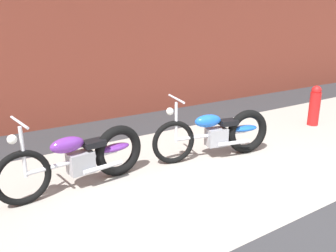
# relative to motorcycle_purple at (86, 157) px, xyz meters

# --- Properties ---
(ground_plane) EXTENTS (80.00, 80.00, 0.00)m
(ground_plane) POSITION_rel_motorcycle_purple_xyz_m (1.55, -2.08, -0.40)
(ground_plane) COLOR #2D2D30
(sidewalk_slab) EXTENTS (36.00, 3.50, 0.01)m
(sidewalk_slab) POSITION_rel_motorcycle_purple_xyz_m (1.55, -0.33, -0.40)
(sidewalk_slab) COLOR #9E998E
(sidewalk_slab) RESTS_ON ground
(motorcycle_purple) EXTENTS (2.01, 0.58, 1.03)m
(motorcycle_purple) POSITION_rel_motorcycle_purple_xyz_m (0.00, 0.00, 0.00)
(motorcycle_purple) COLOR black
(motorcycle_purple) RESTS_ON ground
(motorcycle_blue) EXTENTS (1.98, 0.73, 1.03)m
(motorcycle_blue) POSITION_rel_motorcycle_purple_xyz_m (2.16, -0.20, 0.00)
(motorcycle_blue) COLOR black
(motorcycle_blue) RESTS_ON ground
(fire_hydrant) EXTENTS (0.22, 0.22, 0.84)m
(fire_hydrant) POSITION_rel_motorcycle_purple_xyz_m (4.98, 0.07, 0.03)
(fire_hydrant) COLOR red
(fire_hydrant) RESTS_ON ground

